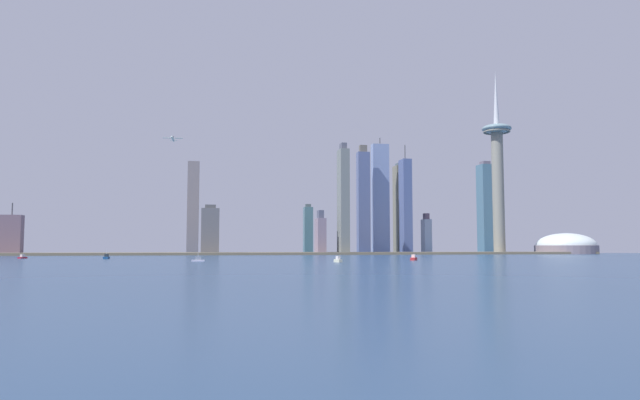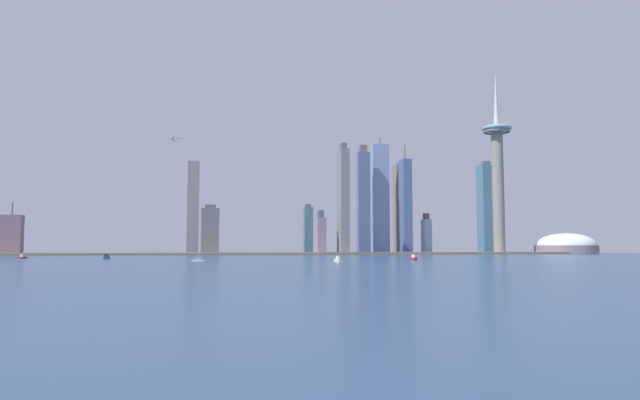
# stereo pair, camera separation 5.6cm
# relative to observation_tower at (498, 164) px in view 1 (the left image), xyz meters

# --- Properties ---
(ground_plane) EXTENTS (6000.00, 6000.00, 0.00)m
(ground_plane) POSITION_rel_observation_tower_xyz_m (-340.27, -498.79, -137.73)
(ground_plane) COLOR navy
(waterfront_pier) EXTENTS (973.22, 55.64, 3.37)m
(waterfront_pier) POSITION_rel_observation_tower_xyz_m (-340.27, -5.52, -136.04)
(waterfront_pier) COLOR #756A53
(waterfront_pier) RESTS_ON ground
(observation_tower) EXTENTS (44.86, 44.86, 283.99)m
(observation_tower) POSITION_rel_observation_tower_xyz_m (0.00, 0.00, 0.00)
(observation_tower) COLOR gray
(observation_tower) RESTS_ON ground
(stadium_dome) EXTENTS (95.14, 95.14, 38.48)m
(stadium_dome) POSITION_rel_observation_tower_xyz_m (119.32, 9.34, -126.38)
(stadium_dome) COLOR gray
(stadium_dome) RESTS_ON ground
(skyscraper_0) EXTENTS (12.32, 17.75, 65.28)m
(skyscraper_0) POSITION_rel_observation_tower_xyz_m (-86.22, 78.85, -108.02)
(skyscraper_0) COLOR #99ABC3
(skyscraper_0) RESTS_ON ground
(skyscraper_1) EXTENTS (13.53, 15.90, 77.64)m
(skyscraper_1) POSITION_rel_observation_tower_xyz_m (-282.48, 79.07, -100.42)
(skyscraper_1) COLOR #456D75
(skyscraper_1) RESTS_ON ground
(skyscraper_2) EXTENTS (26.87, 13.32, 186.31)m
(skyscraper_2) POSITION_rel_observation_tower_xyz_m (-166.11, 72.44, -49.93)
(skyscraper_2) COLOR #7F94C1
(skyscraper_2) RESTS_ON ground
(skyscraper_3) EXTENTS (12.98, 26.51, 160.81)m
(skyscraper_3) POSITION_rel_observation_tower_xyz_m (-245.58, -3.97, -60.20)
(skyscraper_3) COLOR slate
(skyscraper_3) RESTS_ON ground
(skyscraper_4) EXTENTS (17.45, 18.94, 141.63)m
(skyscraper_4) POSITION_rel_observation_tower_xyz_m (-459.15, 92.71, -66.91)
(skyscraper_4) COLOR gray
(skyscraper_4) RESTS_ON ground
(skyscraper_5) EXTENTS (21.64, 25.81, 155.84)m
(skyscraper_5) POSITION_rel_observation_tower_xyz_m (26.05, 90.82, -61.58)
(skyscraper_5) COLOR #476F86
(skyscraper_5) RESTS_ON ground
(skyscraper_6) EXTENTS (16.66, 23.33, 150.57)m
(skyscraper_6) POSITION_rel_observation_tower_xyz_m (-122.63, 104.00, -63.94)
(skyscraper_6) COLOR slate
(skyscraper_6) RESTS_ON ground
(skyscraper_7) EXTENTS (14.24, 24.19, 173.17)m
(skyscraper_7) POSITION_rel_observation_tower_xyz_m (-128.90, 58.10, -62.77)
(skyscraper_7) COLOR #4A5B8F
(skyscraper_7) RESTS_ON ground
(skyscraper_8) EXTENTS (24.66, 18.89, 69.47)m
(skyscraper_8) POSITION_rel_observation_tower_xyz_m (-433.74, 6.78, -104.54)
(skyscraper_8) COLOR slate
(skyscraper_8) RESTS_ON ground
(skyscraper_9) EXTENTS (18.72, 13.98, 169.23)m
(skyscraper_9) POSITION_rel_observation_tower_xyz_m (-200.16, 51.37, -56.56)
(skyscraper_9) COLOR slate
(skyscraper_9) RESTS_ON ground
(skyscraper_10) EXTENTS (12.35, 26.76, 63.29)m
(skyscraper_10) POSITION_rel_observation_tower_xyz_m (-277.90, 3.10, -109.53)
(skyscraper_10) COLOR gray
(skyscraper_10) RESTS_ON ground
(skyscraper_11) EXTENTS (27.18, 15.90, 68.96)m
(skyscraper_11) POSITION_rel_observation_tower_xyz_m (-691.05, 14.68, -111.19)
(skyscraper_11) COLOR slate
(skyscraper_11) RESTS_ON ground
(boat_0) EXTENTS (4.76, 9.29, 4.73)m
(boat_0) POSITION_rel_observation_tower_xyz_m (-344.49, -394.87, -136.00)
(boat_0) COLOR beige
(boat_0) RESTS_ON ground
(boat_2) EXTENTS (10.05, 3.30, 7.47)m
(boat_2) POSITION_rel_observation_tower_xyz_m (-445.99, -347.58, -136.45)
(boat_2) COLOR white
(boat_2) RESTS_ON ground
(boat_3) EXTENTS (4.66, 15.02, 9.94)m
(boat_3) POSITION_rel_observation_tower_xyz_m (-531.47, -236.85, -136.04)
(boat_3) COLOR #1D508C
(boat_3) RESTS_ON ground
(boat_4) EXTENTS (8.84, 10.88, 4.89)m
(boat_4) POSITION_rel_observation_tower_xyz_m (-267.72, -346.69, -135.94)
(boat_4) COLOR #B92A2D
(boat_4) RESTS_ON ground
(boat_5) EXTENTS (6.94, 10.02, 3.90)m
(boat_5) POSITION_rel_observation_tower_xyz_m (-614.09, -203.30, -136.34)
(boat_5) COLOR #AB192E
(boat_5) RESTS_ON ground
(airplane) EXTENTS (28.37, 32.69, 7.90)m
(airplane) POSITION_rel_observation_tower_xyz_m (-488.76, 44.61, 30.19)
(airplane) COLOR silver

